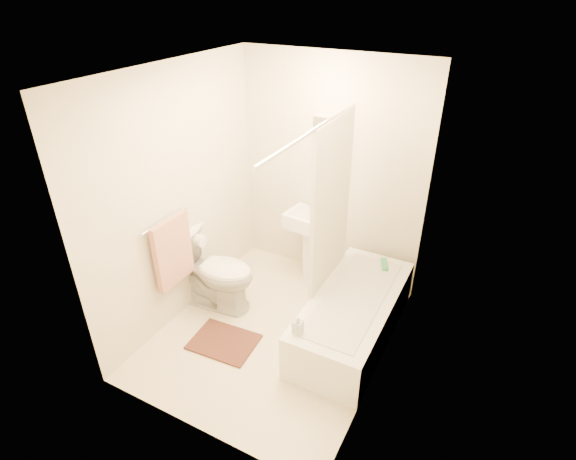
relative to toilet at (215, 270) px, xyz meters
The scene contains 17 objects.
floor 0.86m from the toilet, ahead, with size 2.40×2.40×0.00m, color beige.
ceiling 2.13m from the toilet, ahead, with size 2.40×2.40×0.00m, color white.
wall_back 1.55m from the toilet, 55.71° to the left, with size 2.00×0.02×2.40m, color beige.
wall_left 0.83m from the toilet, 158.20° to the right, with size 0.02×2.40×2.40m, color beige.
wall_right 1.92m from the toilet, ahead, with size 0.02×2.40×2.40m, color beige.
mirror 1.71m from the toilet, 55.22° to the left, with size 0.40×0.03×0.55m, color white.
curtain_rod 1.91m from the toilet, ahead, with size 0.03×0.03×1.70m, color silver.
shower_curtain 1.39m from the toilet, 20.85° to the left, with size 0.04×0.80×1.55m, color silver.
towel_bar 0.80m from the toilet, 120.96° to the right, with size 0.02×0.02×0.60m, color silver.
towel 0.54m from the toilet, 117.22° to the right, with size 0.06×0.45×0.66m, color #CC7266.
toilet_paper 0.34m from the toilet, behind, with size 0.12×0.12×0.11m, color white.
toilet is the anchor object (origin of this frame).
sink 1.08m from the toilet, 55.17° to the left, with size 0.45×0.36×0.87m, color white, non-canonical shape.
bathtub 1.43m from the toilet, ahead, with size 0.69×1.59×0.45m, color white, non-canonical shape.
bath_mat 0.72m from the toilet, 49.23° to the right, with size 0.59×0.44×0.02m, color #4D241E.
soap_bottle 1.24m from the toilet, 21.22° to the right, with size 0.08×0.08×0.17m, color white.
scrub_brush 1.70m from the toilet, 28.42° to the left, with size 0.06×0.20×0.04m, color #3A9E5C.
Camera 1 is at (1.62, -2.83, 2.99)m, focal length 28.00 mm.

